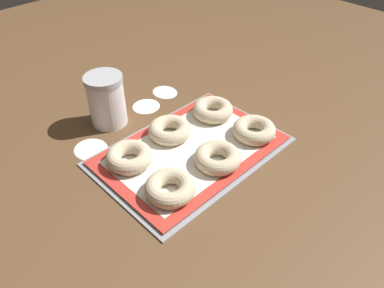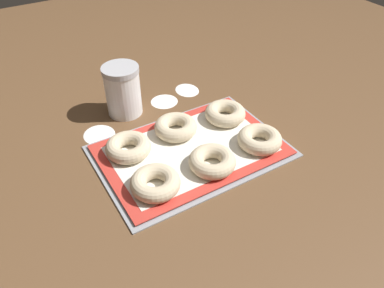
{
  "view_description": "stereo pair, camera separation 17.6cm",
  "coord_description": "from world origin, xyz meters",
  "px_view_note": "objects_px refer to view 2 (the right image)",
  "views": [
    {
      "loc": [
        -0.51,
        -0.54,
        0.65
      ],
      "look_at": [
        0.02,
        -0.0,
        0.03
      ],
      "focal_mm": 35.0,
      "sensor_mm": 36.0,
      "label": 1
    },
    {
      "loc": [
        -0.37,
        -0.65,
        0.65
      ],
      "look_at": [
        0.02,
        -0.0,
        0.03
      ],
      "focal_mm": 35.0,
      "sensor_mm": 36.0,
      "label": 2
    }
  ],
  "objects_px": {
    "baking_tray": "(192,152)",
    "bagel_back_center": "(176,127)",
    "bagel_back_right": "(225,113)",
    "flour_canister": "(123,90)",
    "bagel_front_right": "(260,139)",
    "bagel_back_left": "(128,147)",
    "bagel_front_left": "(155,183)",
    "bagel_front_center": "(212,161)"
  },
  "relations": [
    {
      "from": "baking_tray",
      "to": "bagel_back_center",
      "type": "xyz_separation_m",
      "value": [
        -0.0,
        0.09,
        0.03
      ]
    },
    {
      "from": "bagel_back_right",
      "to": "flour_canister",
      "type": "xyz_separation_m",
      "value": [
        -0.23,
        0.2,
        0.05
      ]
    },
    {
      "from": "bagel_front_right",
      "to": "bagel_back_center",
      "type": "xyz_separation_m",
      "value": [
        -0.17,
        0.16,
        0.0
      ]
    },
    {
      "from": "bagel_back_left",
      "to": "bagel_back_right",
      "type": "xyz_separation_m",
      "value": [
        0.3,
        -0.0,
        0.0
      ]
    },
    {
      "from": "bagel_front_left",
      "to": "bagel_back_left",
      "type": "relative_size",
      "value": 1.0
    },
    {
      "from": "bagel_front_left",
      "to": "bagel_front_center",
      "type": "relative_size",
      "value": 1.0
    },
    {
      "from": "baking_tray",
      "to": "bagel_front_right",
      "type": "distance_m",
      "value": 0.18
    },
    {
      "from": "baking_tray",
      "to": "bagel_back_center",
      "type": "distance_m",
      "value": 0.09
    },
    {
      "from": "bagel_front_center",
      "to": "bagel_back_right",
      "type": "relative_size",
      "value": 1.0
    },
    {
      "from": "bagel_front_center",
      "to": "flour_canister",
      "type": "relative_size",
      "value": 0.78
    },
    {
      "from": "bagel_back_right",
      "to": "bagel_back_left",
      "type": "bearing_deg",
      "value": 179.29
    },
    {
      "from": "bagel_front_left",
      "to": "bagel_back_left",
      "type": "bearing_deg",
      "value": 90.63
    },
    {
      "from": "baking_tray",
      "to": "bagel_back_center",
      "type": "bearing_deg",
      "value": 90.58
    },
    {
      "from": "bagel_back_center",
      "to": "bagel_back_right",
      "type": "bearing_deg",
      "value": -5.78
    },
    {
      "from": "bagel_front_center",
      "to": "bagel_back_left",
      "type": "relative_size",
      "value": 1.0
    },
    {
      "from": "bagel_front_left",
      "to": "bagel_back_left",
      "type": "distance_m",
      "value": 0.15
    },
    {
      "from": "bagel_back_right",
      "to": "flour_canister",
      "type": "bearing_deg",
      "value": 139.24
    },
    {
      "from": "bagel_back_right",
      "to": "bagel_back_center",
      "type": "bearing_deg",
      "value": 174.22
    },
    {
      "from": "bagel_front_left",
      "to": "bagel_front_right",
      "type": "bearing_deg",
      "value": 0.28
    },
    {
      "from": "baking_tray",
      "to": "bagel_front_right",
      "type": "height_order",
      "value": "bagel_front_right"
    },
    {
      "from": "bagel_back_left",
      "to": "flour_canister",
      "type": "relative_size",
      "value": 0.78
    },
    {
      "from": "bagel_front_center",
      "to": "baking_tray",
      "type": "bearing_deg",
      "value": 95.87
    },
    {
      "from": "bagel_front_center",
      "to": "bagel_front_left",
      "type": "bearing_deg",
      "value": 177.84
    },
    {
      "from": "baking_tray",
      "to": "bagel_front_left",
      "type": "height_order",
      "value": "bagel_front_left"
    },
    {
      "from": "bagel_front_left",
      "to": "bagel_back_center",
      "type": "height_order",
      "value": "same"
    },
    {
      "from": "baking_tray",
      "to": "bagel_front_right",
      "type": "xyz_separation_m",
      "value": [
        0.16,
        -0.08,
        0.03
      ]
    },
    {
      "from": "bagel_front_left",
      "to": "bagel_back_center",
      "type": "xyz_separation_m",
      "value": [
        0.15,
        0.16,
        0.0
      ]
    },
    {
      "from": "bagel_back_right",
      "to": "bagel_front_right",
      "type": "bearing_deg",
      "value": -86.35
    },
    {
      "from": "bagel_back_center",
      "to": "flour_canister",
      "type": "distance_m",
      "value": 0.2
    },
    {
      "from": "bagel_front_left",
      "to": "flour_canister",
      "type": "xyz_separation_m",
      "value": [
        0.07,
        0.35,
        0.05
      ]
    },
    {
      "from": "bagel_back_right",
      "to": "baking_tray",
      "type": "bearing_deg",
      "value": -155.61
    },
    {
      "from": "bagel_front_center",
      "to": "bagel_back_center",
      "type": "distance_m",
      "value": 0.17
    },
    {
      "from": "bagel_back_left",
      "to": "bagel_back_center",
      "type": "height_order",
      "value": "same"
    },
    {
      "from": "bagel_front_left",
      "to": "bagel_back_right",
      "type": "bearing_deg",
      "value": 26.11
    },
    {
      "from": "baking_tray",
      "to": "bagel_back_left",
      "type": "xyz_separation_m",
      "value": [
        -0.15,
        0.07,
        0.03
      ]
    },
    {
      "from": "bagel_front_left",
      "to": "bagel_front_right",
      "type": "height_order",
      "value": "same"
    },
    {
      "from": "bagel_back_left",
      "to": "bagel_back_right",
      "type": "relative_size",
      "value": 1.0
    },
    {
      "from": "bagel_front_right",
      "to": "bagel_back_center",
      "type": "relative_size",
      "value": 1.0
    },
    {
      "from": "baking_tray",
      "to": "bagel_back_right",
      "type": "relative_size",
      "value": 4.14
    },
    {
      "from": "bagel_back_left",
      "to": "bagel_back_right",
      "type": "height_order",
      "value": "same"
    },
    {
      "from": "bagel_front_right",
      "to": "bagel_front_center",
      "type": "bearing_deg",
      "value": -177.3
    },
    {
      "from": "bagel_front_left",
      "to": "bagel_front_center",
      "type": "height_order",
      "value": "same"
    }
  ]
}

